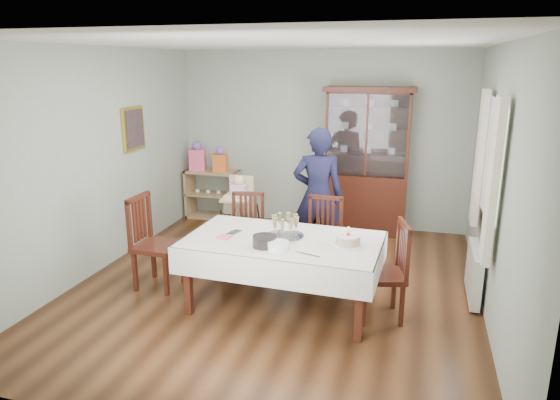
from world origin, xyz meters
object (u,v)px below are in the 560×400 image
at_px(dining_table, 283,273).
at_px(birthday_cake, 348,240).
at_px(chair_far_left, 247,247).
at_px(champagne_tray, 285,231).
at_px(gift_bag_pink, 197,158).
at_px(woman, 318,196).
at_px(chair_end_left, 157,260).
at_px(high_chair, 240,221).
at_px(china_cabinet, 367,159).
at_px(sideboard, 213,194).
at_px(chair_end_right, 382,290).
at_px(gift_bag_orange, 220,161).
at_px(chair_far_right, 321,255).

height_order(dining_table, birthday_cake, birthday_cake).
height_order(chair_far_left, champagne_tray, champagne_tray).
bearing_deg(gift_bag_pink, dining_table, -50.88).
distance_m(woman, birthday_cake, 1.51).
bearing_deg(champagne_tray, birthday_cake, -4.97).
height_order(chair_end_left, high_chair, chair_end_left).
distance_m(china_cabinet, chair_end_left, 3.43).
height_order(china_cabinet, chair_end_left, china_cabinet).
distance_m(chair_far_left, chair_end_left, 1.12).
relative_size(china_cabinet, chair_far_left, 2.30).
relative_size(sideboard, champagne_tray, 2.31).
xyz_separation_m(chair_end_right, gift_bag_orange, (-2.83, 2.66, 0.68)).
bearing_deg(birthday_cake, dining_table, 179.64).
relative_size(chair_far_left, champagne_tray, 2.42).
bearing_deg(sideboard, china_cabinet, -0.49).
distance_m(dining_table, high_chair, 1.78).
height_order(chair_far_right, gift_bag_pink, gift_bag_pink).
distance_m(sideboard, woman, 2.49).
bearing_deg(gift_bag_orange, dining_table, -56.34).
relative_size(chair_end_right, gift_bag_pink, 2.15).
xyz_separation_m(champagne_tray, birthday_cake, (0.66, -0.06, -0.02)).
height_order(chair_far_left, birthday_cake, birthday_cake).
xyz_separation_m(sideboard, gift_bag_orange, (0.15, -0.02, 0.58)).
relative_size(dining_table, chair_end_right, 2.03).
height_order(china_cabinet, chair_far_left, china_cabinet).
bearing_deg(woman, sideboard, -44.05).
bearing_deg(chair_end_right, woman, -160.05).
xyz_separation_m(high_chair, gift_bag_orange, (-0.79, 1.26, 0.57)).
relative_size(champagne_tray, gift_bag_pink, 0.84).
relative_size(chair_far_left, high_chair, 0.90).
relative_size(china_cabinet, champagne_tray, 5.57).
relative_size(woman, gift_bag_pink, 3.74).
relative_size(woman, gift_bag_orange, 4.34).
height_order(chair_end_right, gift_bag_orange, gift_bag_orange).
bearing_deg(chair_far_right, chair_end_left, -154.72).
xyz_separation_m(china_cabinet, gift_bag_pink, (-2.75, 0.00, -0.12)).
xyz_separation_m(china_cabinet, woman, (-0.46, -1.33, -0.25)).
distance_m(sideboard, chair_end_left, 2.68).
bearing_deg(woman, chair_end_right, 114.91).
height_order(china_cabinet, champagne_tray, china_cabinet).
bearing_deg(chair_end_left, chair_far_left, -45.46).
height_order(sideboard, birthday_cake, birthday_cake).
xyz_separation_m(dining_table, gift_bag_pink, (-2.21, 2.72, 0.62)).
relative_size(birthday_cake, gift_bag_pink, 0.61).
xyz_separation_m(china_cabinet, sideboard, (-2.50, 0.02, -0.72)).
bearing_deg(sideboard, high_chair, -53.60).
bearing_deg(champagne_tray, dining_table, -101.07).
height_order(chair_end_right, high_chair, high_chair).
bearing_deg(gift_bag_pink, china_cabinet, -0.03).
height_order(chair_far_right, chair_end_left, chair_end_left).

